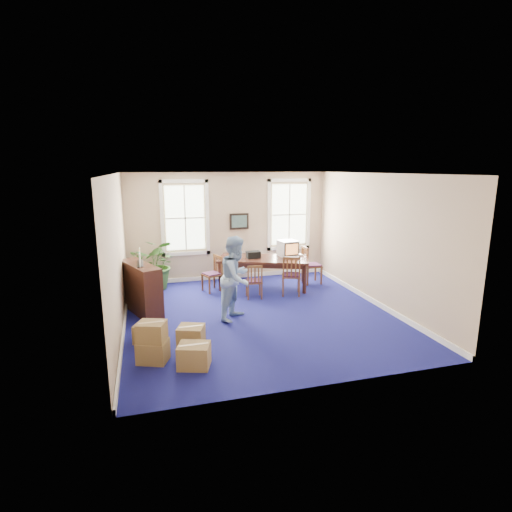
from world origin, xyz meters
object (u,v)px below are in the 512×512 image
object	(u,v)px
crt_tv	(288,248)
credenza	(141,287)
cardboard_boxes	(163,338)
conference_table	(263,272)
chair_near_left	(254,281)
potted_plant	(157,264)
man	(236,278)

from	to	relation	value
crt_tv	credenza	size ratio (longest dim) A/B	0.35
cardboard_boxes	conference_table	bearing A→B (deg)	51.26
chair_near_left	cardboard_boxes	distance (m)	3.73
crt_tv	credenza	world-z (taller)	crt_tv
potted_plant	cardboard_boxes	world-z (taller)	potted_plant
conference_table	man	xyz separation A→B (m)	(-1.27, -2.13, 0.51)
conference_table	crt_tv	distance (m)	0.98
chair_near_left	potted_plant	size ratio (longest dim) A/B	0.63
conference_table	crt_tv	world-z (taller)	crt_tv
man	credenza	xyz separation A→B (m)	(-2.06, 1.00, -0.33)
credenza	cardboard_boxes	distance (m)	2.58
chair_near_left	conference_table	bearing A→B (deg)	-113.05
conference_table	crt_tv	size ratio (longest dim) A/B	4.66
crt_tv	credenza	xyz separation A→B (m)	(-4.07, -1.19, -0.47)
man	credenza	size ratio (longest dim) A/B	1.22
chair_near_left	potted_plant	xyz separation A→B (m)	(-2.39, 1.46, 0.27)
man	potted_plant	size ratio (longest dim) A/B	1.30
credenza	potted_plant	distance (m)	1.80
crt_tv	chair_near_left	bearing A→B (deg)	-152.19
credenza	potted_plant	bearing A→B (deg)	54.14
credenza	conference_table	bearing A→B (deg)	-3.04
man	crt_tv	bearing A→B (deg)	-3.49
cardboard_boxes	man	bearing A→B (deg)	42.50
crt_tv	cardboard_boxes	xyz separation A→B (m)	(-3.69, -3.73, -0.69)
chair_near_left	cardboard_boxes	size ratio (longest dim) A/B	0.68
crt_tv	man	size ratio (longest dim) A/B	0.29
crt_tv	potted_plant	bearing A→B (deg)	163.17
chair_near_left	crt_tv	bearing A→B (deg)	-136.06
man	conference_table	bearing A→B (deg)	8.28
man	cardboard_boxes	distance (m)	2.35
crt_tv	potted_plant	distance (m)	3.69
credenza	man	bearing A→B (deg)	-47.66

